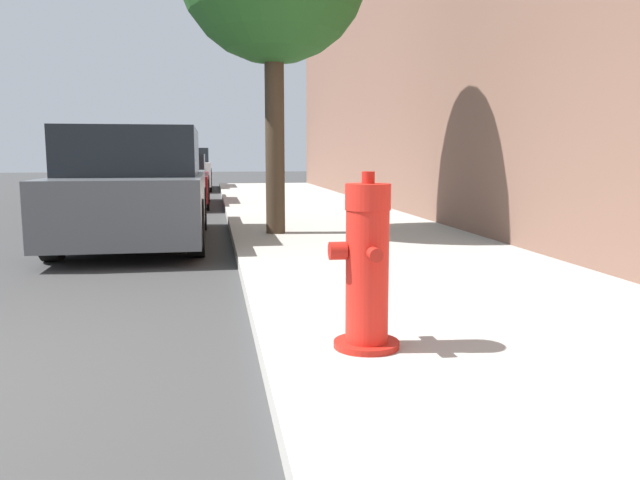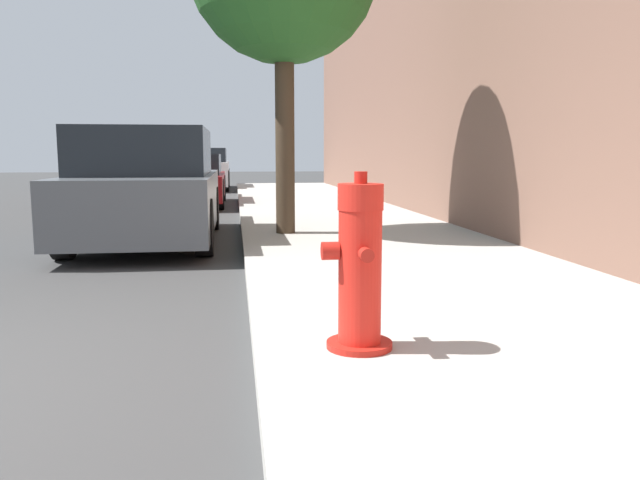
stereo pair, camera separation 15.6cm
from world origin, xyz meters
TOP-DOWN VIEW (x-y plane):
  - sidewalk_slab at (3.54, 0.00)m, footprint 3.21×40.00m
  - fire_hydrant at (2.52, 0.20)m, footprint 0.39×0.39m
  - parked_car_near at (0.69, 5.57)m, footprint 1.79×4.27m
  - parked_car_mid at (0.68, 11.76)m, footprint 1.87×4.02m
  - parked_car_far at (0.78, 18.48)m, footprint 1.78×4.54m

SIDE VIEW (x-z plane):
  - sidewalk_slab at x=3.54m, z-range 0.00..0.13m
  - fire_hydrant at x=2.52m, z-range 0.09..1.06m
  - parked_car_mid at x=0.68m, z-range 0.00..1.19m
  - parked_car_far at x=0.78m, z-range -0.01..1.38m
  - parked_car_near at x=0.69m, z-range -0.03..1.50m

